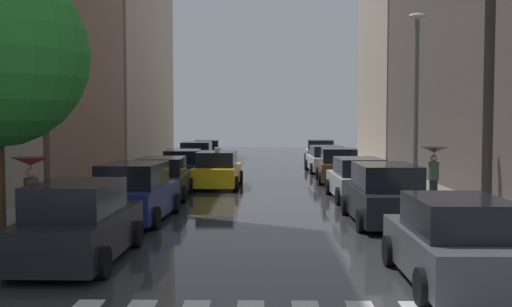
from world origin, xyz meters
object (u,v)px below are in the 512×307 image
object	(u,v)px
taxi_midroad	(217,171)
parked_car_right_third	(358,180)
parked_car_left_second	(135,194)
parked_car_right_fifth	(326,160)
parked_car_right_second	(385,196)
lamp_post_right	(416,93)
parked_car_left_nearest	(79,225)
parked_car_right_nearest	(455,244)
parked_car_left_third	(162,179)
parked_car_left_fourth	(183,167)
pedestrian_near_tree	(31,180)
parked_car_left_sixth	(207,153)
pedestrian_foreground	(434,163)
parked_car_right_fourth	(338,166)
parked_car_right_sixth	(320,153)
parked_car_left_fifth	(197,157)

from	to	relation	value
taxi_midroad	parked_car_right_third	bearing A→B (deg)	-123.84
parked_car_left_second	parked_car_right_fifth	xyz separation A→B (m)	(7.44, 16.98, -0.09)
parked_car_right_second	lamp_post_right	distance (m)	5.25
parked_car_left_nearest	parked_car_right_fifth	bearing A→B (deg)	-17.82
parked_car_right_third	parked_car_right_nearest	bearing A→B (deg)	178.57
parked_car_left_third	parked_car_left_fourth	distance (m)	5.91
parked_car_right_third	pedestrian_near_tree	xyz separation A→B (m)	(-9.37, -8.16, 0.80)
parked_car_left_sixth	parked_car_right_second	distance (m)	25.13
parked_car_left_sixth	pedestrian_foreground	world-z (taller)	pedestrian_foreground
pedestrian_foreground	pedestrian_near_tree	size ratio (longest dim) A/B	0.99
parked_car_right_fourth	parked_car_right_sixth	world-z (taller)	parked_car_right_fourth
parked_car_left_fourth	parked_car_left_sixth	world-z (taller)	parked_car_left_sixth
parked_car_right_fifth	pedestrian_near_tree	xyz separation A→B (m)	(-9.33, -20.23, 0.83)
parked_car_right_nearest	parked_car_right_second	bearing A→B (deg)	0.07
parked_car_right_fourth	lamp_post_right	xyz separation A→B (m)	(1.81, -7.82, 3.22)
parked_car_right_fifth	lamp_post_right	distance (m)	14.08
parked_car_left_fifth	parked_car_right_nearest	bearing A→B (deg)	-163.61
parked_car_right_third	parked_car_right_sixth	distance (m)	18.58
parked_car_left_fourth	parked_car_left_sixth	distance (m)	12.35
parked_car_right_nearest	taxi_midroad	distance (m)	17.02
parked_car_left_fourth	parked_car_right_fifth	world-z (taller)	parked_car_left_fourth
parked_car_left_third	parked_car_right_sixth	world-z (taller)	parked_car_right_sixth
parked_car_right_nearest	pedestrian_near_tree	bearing A→B (deg)	67.82
parked_car_left_third	parked_car_right_third	world-z (taller)	parked_car_right_third
parked_car_left_second	parked_car_left_sixth	xyz separation A→B (m)	(-0.07, 23.61, -0.06)
parked_car_left_third	parked_car_left_fifth	xyz separation A→B (m)	(-0.05, 12.52, 0.05)
parked_car_left_second	parked_car_right_sixth	world-z (taller)	parked_car_left_second
taxi_midroad	parked_car_left_sixth	bearing A→B (deg)	8.96
parked_car_right_nearest	parked_car_left_second	bearing A→B (deg)	46.64
parked_car_right_second	parked_car_right_third	xyz separation A→B (m)	(0.00, 5.28, -0.07)
parked_car_left_third	parked_car_left_fourth	world-z (taller)	parked_car_left_third
parked_car_left_sixth	parked_car_right_third	world-z (taller)	parked_car_left_sixth
parked_car_left_sixth	pedestrian_near_tree	world-z (taller)	pedestrian_near_tree
parked_car_left_fifth	parked_car_left_sixth	size ratio (longest dim) A/B	1.03
parked_car_right_third	parked_car_left_fourth	bearing A→B (deg)	48.47
parked_car_right_second	parked_car_right_sixth	xyz separation A→B (m)	(0.20, 23.85, -0.05)
parked_car_left_sixth	parked_car_right_fourth	world-z (taller)	parked_car_right_fourth
parked_car_left_nearest	parked_car_right_second	size ratio (longest dim) A/B	0.96
parked_car_right_sixth	parked_car_right_fifth	bearing A→B (deg)	-179.37
parked_car_right_third	taxi_midroad	xyz separation A→B (m)	(-5.68, 4.06, 0.01)
parked_car_right_second	parked_car_right_fifth	xyz separation A→B (m)	(-0.04, 17.34, -0.10)
parked_car_left_nearest	parked_car_left_second	world-z (taller)	parked_car_left_second
parked_car_right_nearest	parked_car_right_second	xyz separation A→B (m)	(-0.01, 6.71, 0.05)
parked_car_left_nearest	parked_car_left_third	bearing A→B (deg)	0.86
parked_car_right_nearest	lamp_post_right	xyz separation A→B (m)	(1.79, 10.48, 3.22)
parked_car_left_nearest	parked_car_right_second	xyz separation A→B (m)	(7.52, 5.02, 0.01)
parked_car_left_fourth	taxi_midroad	distance (m)	2.93
parked_car_left_sixth	parked_car_right_third	xyz separation A→B (m)	(7.55, -18.69, -0.00)
pedestrian_near_tree	parked_car_right_sixth	bearing A→B (deg)	163.86
parked_car_left_sixth	lamp_post_right	xyz separation A→B (m)	(9.34, -20.20, 3.24)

